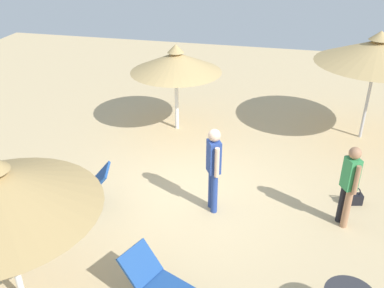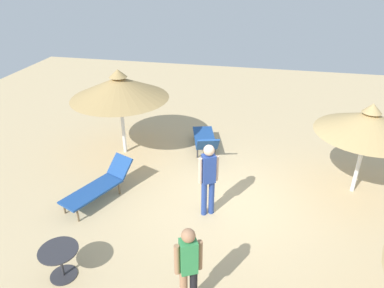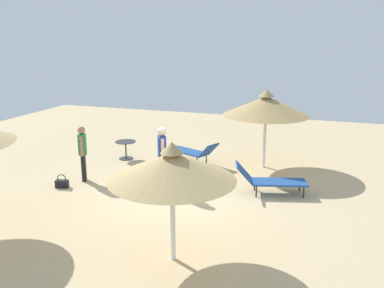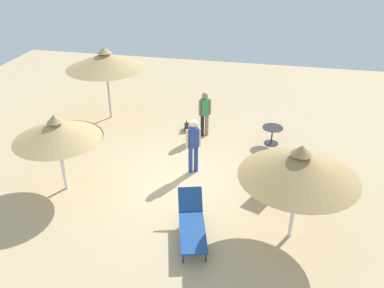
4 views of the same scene
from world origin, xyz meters
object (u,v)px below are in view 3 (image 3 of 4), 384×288
lounge_chair_front (193,151)px  person_standing_far_right (83,150)px  parasol_umbrella_near_left (172,166)px  lounge_chair_far_left (269,180)px  parasol_umbrella_center (266,106)px  handbag (62,183)px  person_standing_edge (162,154)px  side_table_round (126,147)px

lounge_chair_front → person_standing_far_right: bearing=47.5°
parasol_umbrella_near_left → person_standing_far_right: size_ratio=1.45×
lounge_chair_far_left → person_standing_far_right: bearing=7.1°
parasol_umbrella_center → handbag: (5.17, 3.77, -1.92)m
parasol_umbrella_center → parasol_umbrella_near_left: bearing=83.4°
parasol_umbrella_near_left → parasol_umbrella_center: 6.45m
person_standing_far_right → handbag: bearing=69.0°
handbag → lounge_chair_front: bearing=-128.9°
person_standing_edge → person_standing_far_right: 2.50m
person_standing_far_right → side_table_round: person_standing_far_right is taller
person_standing_far_right → handbag: person_standing_far_right is taller
person_standing_edge → handbag: (2.78, 0.83, -0.90)m
lounge_chair_front → side_table_round: lounge_chair_front is taller
lounge_chair_far_left → handbag: lounge_chair_far_left is taller
parasol_umbrella_near_left → lounge_chair_front: parasol_umbrella_near_left is taller
parasol_umbrella_center → handbag: size_ratio=6.92×
lounge_chair_front → person_standing_edge: bearing=89.3°
person_standing_edge → lounge_chair_front: bearing=-90.7°
lounge_chair_front → side_table_round: 2.41m
lounge_chair_far_left → side_table_round: bearing=-18.4°
lounge_chair_far_left → lounge_chair_front: size_ratio=1.02×
person_standing_edge → person_standing_far_right: size_ratio=1.07×
parasol_umbrella_near_left → lounge_chair_front: size_ratio=1.21×
lounge_chair_front → handbag: bearing=51.1°
parasol_umbrella_center → person_standing_far_right: bearing=31.9°
parasol_umbrella_center → handbag: parasol_umbrella_center is taller
parasol_umbrella_near_left → person_standing_far_right: (4.15, -3.36, -0.95)m
parasol_umbrella_near_left → person_standing_edge: parasol_umbrella_near_left is taller
handbag → lounge_chair_far_left: bearing=-166.2°
person_standing_far_right → side_table_round: (-0.14, -2.42, -0.51)m
lounge_chair_front → parasol_umbrella_center: bearing=-173.0°
person_standing_edge → parasol_umbrella_near_left: bearing=115.5°
lounge_chair_front → person_standing_edge: size_ratio=1.12×
lounge_chair_far_left → lounge_chair_front: lounge_chair_far_left is taller
lounge_chair_far_left → person_standing_far_right: size_ratio=1.22×
person_standing_edge → person_standing_far_right: person_standing_edge is taller
parasol_umbrella_center → lounge_chair_far_left: (-0.51, 2.38, -1.63)m
lounge_chair_front → side_table_round: size_ratio=2.80×
handbag → person_standing_edge: bearing=-163.4°
lounge_chair_far_left → lounge_chair_front: bearing=-36.0°
handbag → parasol_umbrella_center: bearing=-143.9°
lounge_chair_front → lounge_chair_far_left: bearing=144.0°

